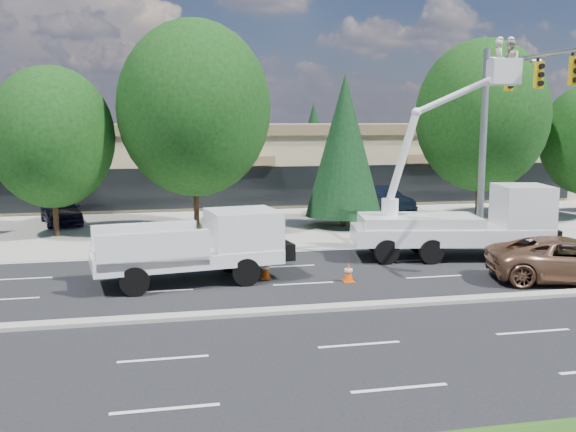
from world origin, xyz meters
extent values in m
plane|color=black|center=(0.00, 0.00, 0.00)|extent=(140.00, 140.00, 0.00)
cube|color=#9A988C|center=(0.00, 20.00, 0.01)|extent=(140.00, 22.00, 0.01)
cube|color=#9A988C|center=(0.00, 0.00, 0.06)|extent=(120.00, 0.55, 0.12)
cube|color=tan|center=(0.00, 30.00, 2.50)|extent=(50.00, 15.00, 5.00)
cube|color=#7A6546|center=(0.00, 30.00, 5.15)|extent=(50.40, 15.40, 0.70)
cube|color=black|center=(0.00, 22.45, 1.50)|extent=(48.00, 0.12, 2.60)
cylinder|color=#332114|center=(-10.00, 15.00, 1.37)|extent=(0.28, 0.28, 2.74)
ellipsoid|color=black|center=(-10.00, 15.00, 4.95)|extent=(6.09, 6.09, 7.00)
cylinder|color=#332114|center=(-3.00, 15.00, 1.76)|extent=(0.28, 0.28, 3.52)
ellipsoid|color=black|center=(-3.00, 15.00, 6.35)|extent=(7.82, 7.82, 8.99)
cylinder|color=#332114|center=(5.00, 15.00, 0.40)|extent=(0.26, 0.26, 0.80)
cone|color=black|center=(5.00, 15.00, 4.43)|extent=(4.18, 4.18, 7.64)
cylinder|color=#332114|center=(13.00, 15.00, 1.67)|extent=(0.28, 0.28, 3.34)
ellipsoid|color=black|center=(13.00, 15.00, 6.03)|extent=(7.42, 7.42, 8.53)
cylinder|color=#332114|center=(-18.00, 42.00, 0.40)|extent=(0.26, 0.26, 0.80)
cone|color=black|center=(-18.00, 42.00, 4.61)|extent=(4.35, 4.35, 7.96)
cylinder|color=#332114|center=(-4.00, 42.00, 0.40)|extent=(0.26, 0.26, 0.80)
cone|color=black|center=(-4.00, 42.00, 6.18)|extent=(5.85, 5.85, 10.68)
cylinder|color=#332114|center=(10.00, 42.00, 0.40)|extent=(0.26, 0.26, 0.80)
cone|color=black|center=(10.00, 42.00, 4.00)|extent=(3.78, 3.78, 6.91)
cylinder|color=#332114|center=(22.00, 42.00, 0.40)|extent=(0.26, 0.26, 0.80)
cone|color=black|center=(22.00, 42.00, 4.95)|extent=(4.68, 4.68, 8.55)
cylinder|color=gray|center=(10.00, 9.20, 4.50)|extent=(0.32, 0.32, 9.00)
cylinder|color=gray|center=(10.00, 4.20, 8.30)|extent=(0.20, 10.00, 0.20)
cylinder|color=gray|center=(11.30, 9.20, 8.60)|extent=(2.60, 0.12, 0.12)
cube|color=gold|center=(10.00, 7.20, 7.55)|extent=(0.32, 0.22, 1.05)
cube|color=gold|center=(10.00, 5.00, 7.55)|extent=(0.32, 0.22, 1.05)
cube|color=gold|center=(10.00, 2.80, 7.55)|extent=(0.32, 0.22, 1.05)
cube|color=white|center=(-4.04, 4.20, 0.93)|extent=(6.87, 3.37, 0.49)
cube|color=white|center=(-1.97, 4.51, 1.70)|extent=(2.74, 2.69, 1.65)
cube|color=black|center=(-1.27, 4.62, 1.92)|extent=(0.40, 2.08, 1.10)
cube|color=white|center=(-5.49, 5.04, 1.48)|extent=(3.74, 0.88, 1.21)
cube|color=white|center=(-5.18, 2.97, 1.48)|extent=(3.74, 0.88, 1.21)
cube|color=white|center=(7.00, 6.20, 1.01)|extent=(8.42, 3.89, 0.71)
cube|color=white|center=(9.99, 5.64, 2.08)|extent=(2.43, 2.71, 2.03)
cube|color=black|center=(10.73, 5.50, 2.23)|extent=(0.45, 2.01, 1.22)
cube|color=white|center=(5.71, 6.44, 1.57)|extent=(5.21, 3.19, 0.51)
cylinder|color=white|center=(4.51, 6.67, 2.13)|extent=(0.71, 0.71, 0.81)
cube|color=white|center=(8.95, 5.83, 7.72)|extent=(1.26, 1.10, 1.09)
imported|color=beige|center=(8.74, 5.87, 8.13)|extent=(0.53, 0.70, 1.75)
imported|color=beige|center=(9.17, 5.79, 8.13)|extent=(0.81, 0.96, 1.75)
ellipsoid|color=white|center=(8.74, 5.87, 9.02)|extent=(0.26, 0.26, 0.18)
ellipsoid|color=white|center=(9.17, 5.79, 9.02)|extent=(0.26, 0.26, 0.18)
cube|color=#EB4E07|center=(-1.18, 4.24, 0.01)|extent=(0.40, 0.40, 0.03)
cone|color=#EB4E07|center=(-1.18, 4.24, 0.35)|extent=(0.36, 0.36, 0.70)
cylinder|color=white|center=(-1.18, 4.24, 0.42)|extent=(0.29, 0.29, 0.10)
cube|color=#EB4E07|center=(1.67, 3.19, 0.01)|extent=(0.40, 0.40, 0.03)
cone|color=#EB4E07|center=(1.67, 3.19, 0.35)|extent=(0.36, 0.36, 0.70)
cylinder|color=white|center=(1.67, 3.19, 0.42)|extent=(0.29, 0.29, 0.10)
cube|color=#EB4E07|center=(8.50, 3.52, 0.01)|extent=(0.40, 0.40, 0.03)
cone|color=#EB4E07|center=(8.50, 3.52, 0.35)|extent=(0.36, 0.36, 0.70)
cylinder|color=white|center=(8.50, 3.52, 0.42)|extent=(0.29, 0.29, 0.10)
imported|color=brown|center=(9.48, 1.62, 0.80)|extent=(6.23, 4.06, 1.59)
imported|color=black|center=(-10.32, 19.04, 0.81)|extent=(3.07, 5.07, 1.61)
imported|color=black|center=(8.85, 19.69, 0.82)|extent=(3.29, 5.27, 1.64)
camera|label=1|loc=(-5.05, -18.43, 5.77)|focal=40.00mm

